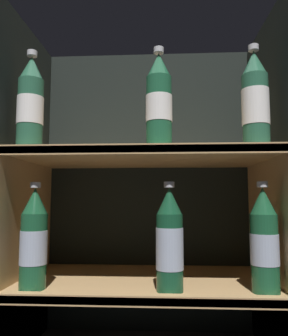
{
  "coord_description": "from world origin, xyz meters",
  "views": [
    {
      "loc": [
        0.05,
        -0.75,
        0.43
      ],
      "look_at": [
        0.0,
        0.13,
        0.52
      ],
      "focal_mm": 35.0,
      "sensor_mm": 36.0,
      "label": 1
    }
  ],
  "objects_px": {
    "bottle_upper_front_1": "(159,102)",
    "bottle_upper_front_0": "(30,105)",
    "bottle_upper_front_2": "(255,101)",
    "bottle_lower_front_2": "(264,242)",
    "bottle_lower_front_0": "(34,241)",
    "bottle_lower_front_1": "(170,242)"
  },
  "relations": [
    {
      "from": "bottle_lower_front_0",
      "to": "bottle_lower_front_2",
      "type": "xyz_separation_m",
      "value": [
        0.56,
        0.0,
        0.0
      ]
    },
    {
      "from": "bottle_lower_front_0",
      "to": "bottle_upper_front_2",
      "type": "bearing_deg",
      "value": 0.0
    },
    {
      "from": "bottle_upper_front_2",
      "to": "bottle_lower_front_2",
      "type": "relative_size",
      "value": 1.0
    },
    {
      "from": "bottle_lower_front_2",
      "to": "bottle_lower_front_0",
      "type": "bearing_deg",
      "value": -180.0
    },
    {
      "from": "bottle_upper_front_1",
      "to": "bottle_lower_front_0",
      "type": "bearing_deg",
      "value": -180.0
    },
    {
      "from": "bottle_lower_front_2",
      "to": "bottle_lower_front_1",
      "type": "bearing_deg",
      "value": 180.0
    },
    {
      "from": "bottle_upper_front_1",
      "to": "bottle_upper_front_0",
      "type": "bearing_deg",
      "value": 180.0
    },
    {
      "from": "bottle_lower_front_0",
      "to": "bottle_lower_front_1",
      "type": "distance_m",
      "value": 0.34
    },
    {
      "from": "bottle_lower_front_1",
      "to": "bottle_lower_front_2",
      "type": "distance_m",
      "value": 0.23
    },
    {
      "from": "bottle_upper_front_1",
      "to": "bottle_lower_front_2",
      "type": "xyz_separation_m",
      "value": [
        0.25,
        0.0,
        -0.35
      ]
    },
    {
      "from": "bottle_upper_front_2",
      "to": "bottle_lower_front_1",
      "type": "xyz_separation_m",
      "value": [
        -0.22,
        0.0,
        -0.35
      ]
    },
    {
      "from": "bottle_upper_front_2",
      "to": "bottle_lower_front_2",
      "type": "bearing_deg",
      "value": 0.0
    },
    {
      "from": "bottle_upper_front_0",
      "to": "bottle_lower_front_1",
      "type": "distance_m",
      "value": 0.5
    },
    {
      "from": "bottle_lower_front_0",
      "to": "bottle_lower_front_1",
      "type": "bearing_deg",
      "value": 0.0
    },
    {
      "from": "bottle_upper_front_0",
      "to": "bottle_upper_front_2",
      "type": "xyz_separation_m",
      "value": [
        0.57,
        -0.0,
        -0.0
      ]
    },
    {
      "from": "bottle_upper_front_1",
      "to": "bottle_upper_front_2",
      "type": "bearing_deg",
      "value": 0.0
    },
    {
      "from": "bottle_lower_front_2",
      "to": "bottle_upper_front_2",
      "type": "bearing_deg",
      "value": 180.0
    },
    {
      "from": "bottle_upper_front_0",
      "to": "bottle_lower_front_2",
      "type": "bearing_deg",
      "value": -0.0
    },
    {
      "from": "bottle_upper_front_1",
      "to": "bottle_lower_front_2",
      "type": "height_order",
      "value": "bottle_upper_front_1"
    },
    {
      "from": "bottle_lower_front_0",
      "to": "bottle_lower_front_1",
      "type": "relative_size",
      "value": 1.0
    },
    {
      "from": "bottle_upper_front_0",
      "to": "bottle_lower_front_1",
      "type": "bearing_deg",
      "value": -0.0
    },
    {
      "from": "bottle_upper_front_2",
      "to": "bottle_lower_front_2",
      "type": "height_order",
      "value": "bottle_upper_front_2"
    }
  ]
}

